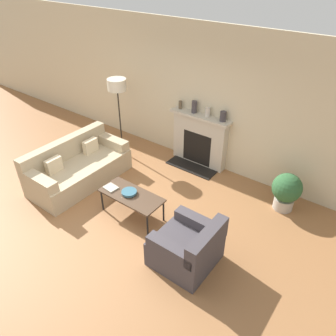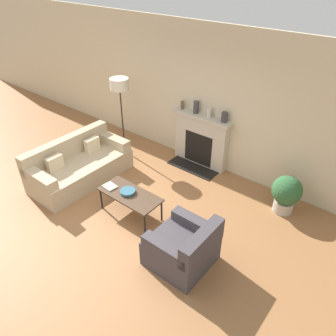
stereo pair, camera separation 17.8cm
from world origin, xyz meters
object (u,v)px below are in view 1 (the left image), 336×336
(mantel_vase_right, at_px, (223,116))
(potted_plant, at_px, (286,190))
(floor_lamp, at_px, (117,91))
(mantel_vase_center_right, at_px, (208,112))
(fireplace, at_px, (199,140))
(couch, at_px, (78,168))
(mantel_vase_center_left, at_px, (194,107))
(armchair_near, at_px, (188,247))
(bowl, at_px, (129,192))
(book, at_px, (111,188))
(mantel_vase_left, at_px, (180,105))
(coffee_table, at_px, (131,196))

(mantel_vase_right, relative_size, potted_plant, 0.28)
(floor_lamp, relative_size, mantel_vase_center_right, 8.97)
(fireplace, xyz_separation_m, couch, (-1.57, -2.04, -0.25))
(mantel_vase_center_right, bearing_deg, mantel_vase_center_left, 180.00)
(armchair_near, xyz_separation_m, mantel_vase_center_left, (-1.55, 2.48, 0.97))
(bowl, height_order, book, bowl)
(potted_plant, bearing_deg, fireplace, 169.52)
(potted_plant, bearing_deg, mantel_vase_center_right, 168.32)
(couch, bearing_deg, floor_lamp, 3.17)
(floor_lamp, xyz_separation_m, mantel_vase_right, (2.14, 0.70, -0.24))
(book, bearing_deg, fireplace, 85.91)
(book, bearing_deg, floor_lamp, 134.37)
(floor_lamp, distance_m, mantel_vase_left, 1.35)
(fireplace, distance_m, mantel_vase_center_left, 0.73)
(mantel_vase_left, relative_size, mantel_vase_center_left, 0.67)
(potted_plant, bearing_deg, armchair_near, -108.48)
(armchair_near, relative_size, potted_plant, 1.22)
(armchair_near, distance_m, book, 1.80)
(fireplace, xyz_separation_m, book, (-0.40, -2.26, -0.09))
(fireplace, relative_size, mantel_vase_right, 6.77)
(mantel_vase_center_left, height_order, potted_plant, mantel_vase_center_left)
(fireplace, xyz_separation_m, mantel_vase_center_left, (-0.17, 0.01, 0.71))
(book, bearing_deg, armchair_near, -0.87)
(fireplace, bearing_deg, floor_lamp, -157.29)
(coffee_table, relative_size, mantel_vase_right, 5.68)
(fireplace, distance_m, book, 2.29)
(book, xyz_separation_m, mantel_vase_right, (0.90, 2.27, 0.78))
(bowl, relative_size, potted_plant, 0.37)
(fireplace, height_order, mantel_vase_center_left, mantel_vase_center_left)
(mantel_vase_right, height_order, potted_plant, mantel_vase_right)
(couch, relative_size, armchair_near, 2.30)
(armchair_near, bearing_deg, mantel_vase_left, -142.57)
(coffee_table, height_order, mantel_vase_right, mantel_vase_right)
(fireplace, relative_size, mantel_vase_center_right, 6.93)
(armchair_near, relative_size, coffee_table, 0.77)
(mantel_vase_center_right, bearing_deg, book, -103.50)
(book, relative_size, floor_lamp, 0.14)
(mantel_vase_center_left, relative_size, potted_plant, 0.35)
(fireplace, xyz_separation_m, floor_lamp, (-1.64, -0.69, 0.93))
(floor_lamp, height_order, mantel_vase_left, floor_lamp)
(potted_plant, bearing_deg, mantel_vase_right, 165.82)
(mantel_vase_center_left, bearing_deg, mantel_vase_center_right, 0.00)
(book, xyz_separation_m, floor_lamp, (-1.25, 1.57, 1.02))
(armchair_near, distance_m, bowl, 1.45)
(coffee_table, relative_size, potted_plant, 1.57)
(armchair_near, distance_m, potted_plant, 2.20)
(couch, bearing_deg, mantel_vase_left, -27.08)
(mantel_vase_center_left, bearing_deg, potted_plant, -10.05)
(book, xyz_separation_m, mantel_vase_left, (-0.12, 2.27, 0.76))
(floor_lamp, distance_m, mantel_vase_center_left, 1.64)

